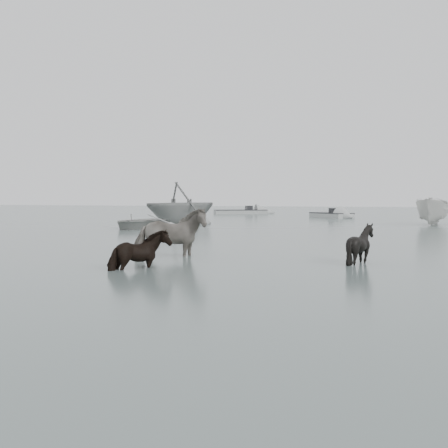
{
  "coord_description": "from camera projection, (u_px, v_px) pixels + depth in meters",
  "views": [
    {
      "loc": [
        3.8,
        -13.32,
        1.76
      ],
      "look_at": [
        0.21,
        0.65,
        1.0
      ],
      "focal_mm": 45.0,
      "sensor_mm": 36.0,
      "label": 1
    }
  ],
  "objects": [
    {
      "name": "boat_small",
      "position": [
        433.0,
        210.0,
        32.61
      ],
      "size": [
        2.71,
        4.72,
        1.72
      ],
      "primitive_type": "imported",
      "rotation": [
        0.0,
        0.0,
        -0.25
      ],
      "color": "silver",
      "rests_on": "ground"
    },
    {
      "name": "skiff_mid",
      "position": [
        331.0,
        213.0,
        42.86
      ],
      "size": [
        4.45,
        4.49,
        0.75
      ],
      "primitive_type": null,
      "rotation": [
        0.0,
        0.0,
        -0.79
      ],
      "color": "#A8AAA8",
      "rests_on": "ground"
    },
    {
      "name": "pony_dark",
      "position": [
        140.0,
        242.0,
        13.22
      ],
      "size": [
        1.28,
        1.43,
        1.28
      ],
      "primitive_type": "imported",
      "rotation": [
        0.0,
        0.0,
        1.4
      ],
      "color": "black",
      "rests_on": "ground"
    },
    {
      "name": "skiff_far",
      "position": [
        240.0,
        210.0,
        51.15
      ],
      "size": [
        6.65,
        4.13,
        0.75
      ],
      "primitive_type": null,
      "rotation": [
        0.0,
        0.0,
        0.42
      ],
      "color": "#A2A5A2",
      "rests_on": "ground"
    },
    {
      "name": "ground",
      "position": [
        209.0,
        265.0,
        13.92
      ],
      "size": [
        140.0,
        140.0,
        0.0
      ],
      "primitive_type": "plane",
      "color": "#4E5D59",
      "rests_on": "ground"
    },
    {
      "name": "pony_pinto",
      "position": [
        170.0,
        226.0,
        15.82
      ],
      "size": [
        2.25,
        1.54,
        1.74
      ],
      "primitive_type": "imported",
      "rotation": [
        0.0,
        0.0,
        1.89
      ],
      "color": "black",
      "rests_on": "ground"
    },
    {
      "name": "rowboat_trail",
      "position": [
        181.0,
        201.0,
        34.61
      ],
      "size": [
        6.48,
        6.65,
        2.67
      ],
      "primitive_type": "imported",
      "rotation": [
        0.0,
        0.0,
        2.54
      ],
      "color": "#9A9C9A",
      "rests_on": "ground"
    },
    {
      "name": "rowboat_lead",
      "position": [
        140.0,
        220.0,
        29.36
      ],
      "size": [
        3.68,
        4.67,
        0.87
      ],
      "primitive_type": "imported",
      "rotation": [
        0.0,
        0.0,
        -0.17
      ],
      "color": "#B4B4AF",
      "rests_on": "ground"
    },
    {
      "name": "pony_black",
      "position": [
        361.0,
        239.0,
        14.34
      ],
      "size": [
        1.45,
        1.39,
        1.25
      ],
      "primitive_type": "imported",
      "rotation": [
        0.0,
        0.0,
        2.0
      ],
      "color": "black",
      "rests_on": "ground"
    }
  ]
}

